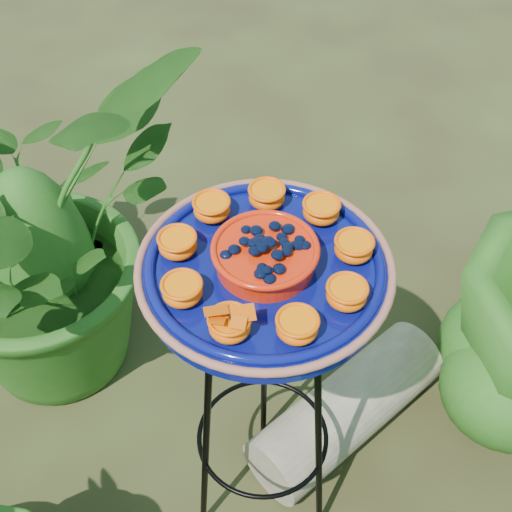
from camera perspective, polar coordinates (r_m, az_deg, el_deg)
tripod_stand at (r=1.51m, az=0.59°, el=-10.22°), size 0.34×0.34×0.84m
feeder_dish at (r=1.21m, az=0.73°, el=-0.82°), size 0.47×0.47×0.10m
driftwood_log at (r=1.97m, az=7.28°, el=-12.01°), size 0.52×0.56×0.19m
shrub_back_left at (r=1.93m, az=-17.46°, el=1.99°), size 1.04×1.09×0.95m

